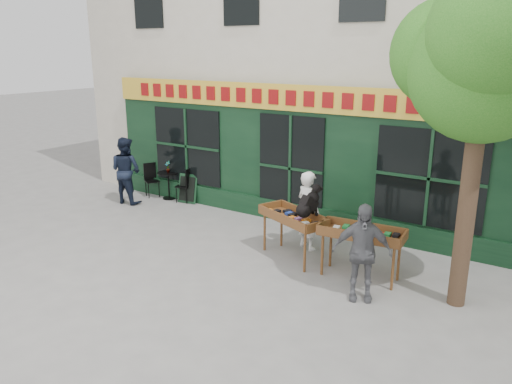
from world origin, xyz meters
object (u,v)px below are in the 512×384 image
(book_cart_center, at_px, (293,219))
(bistro_table, at_px, (168,180))
(dog, at_px, (308,200))
(man_left, at_px, (126,170))
(book_cart_right, at_px, (361,236))
(man_right, at_px, (362,252))
(woman, at_px, (308,210))

(book_cart_center, relative_size, bistro_table, 2.14)
(dog, bearing_deg, man_left, -166.19)
(book_cart_right, xyz_separation_m, man_left, (-7.11, 0.96, 0.09))
(man_right, distance_m, man_left, 7.61)
(book_cart_center, xyz_separation_m, man_left, (-5.64, 0.86, 0.09))
(woman, height_order, man_left, man_left)
(book_cart_right, height_order, man_left, man_left)
(book_cart_right, xyz_separation_m, bistro_table, (-6.41, 1.85, -0.28))
(book_cart_center, height_order, dog, dog)
(dog, height_order, man_right, man_right)
(book_cart_center, height_order, woman, woman)
(man_right, bearing_deg, man_left, 142.35)
(woman, height_order, man_right, man_right)
(book_cart_center, bearing_deg, man_left, -166.22)
(man_right, distance_m, bistro_table, 7.20)
(book_cart_right, distance_m, bistro_table, 6.68)
(man_left, bearing_deg, book_cart_center, 166.45)
(book_cart_center, distance_m, man_left, 5.71)
(man_left, bearing_deg, woman, 172.99)
(book_cart_center, bearing_deg, book_cart_right, 18.40)
(book_cart_center, relative_size, book_cart_right, 1.05)
(dog, xyz_separation_m, bistro_table, (-5.29, 1.80, -0.75))
(book_cart_center, relative_size, man_right, 0.97)
(book_cart_center, distance_m, woman, 0.65)
(woman, height_order, bistro_table, woman)
(book_cart_center, height_order, man_left, man_left)
(man_right, xyz_separation_m, bistro_table, (-6.71, 2.60, -0.29))
(woman, xyz_separation_m, man_left, (-5.64, 0.21, 0.07))
(woman, relative_size, man_right, 1.00)
(book_cart_center, distance_m, bistro_table, 5.25)
(book_cart_center, height_order, book_cart_right, same)
(dog, relative_size, woman, 0.36)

